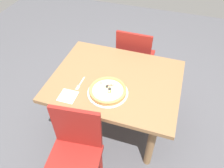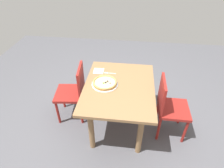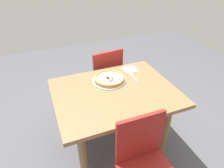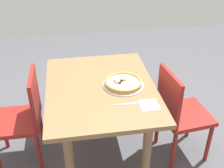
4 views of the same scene
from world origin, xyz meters
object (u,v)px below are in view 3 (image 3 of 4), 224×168
fork (133,77)px  napkin (130,69)px  pizza (109,78)px  plate (109,80)px  chair_near (145,166)px  chair_far (104,77)px  dining_table (115,100)px

fork → napkin: (0.04, 0.16, -0.00)m
pizza → napkin: 0.33m
pizza → plate: bearing=85.7°
plate → fork: size_ratio=2.04×
fork → napkin: 0.16m
chair_near → chair_far: 1.33m
chair_near → plate: 0.88m
plate → napkin: plate is taller
dining_table → chair_far: 0.68m
dining_table → pizza: size_ratio=3.66×
chair_far → napkin: 0.46m
dining_table → pizza: bearing=86.0°
fork → pizza: bearing=86.6°
plate → fork: (0.26, -0.02, -0.00)m
plate → napkin: (0.30, 0.14, -0.00)m
dining_table → chair_far: chair_far is taller
chair_near → napkin: size_ratio=6.22×
chair_near → pizza: chair_near is taller
fork → napkin: fork is taller
plate → napkin: size_ratio=2.41×
plate → pizza: bearing=-94.3°
dining_table → chair_near: bearing=-92.3°
plate → napkin: 0.33m
dining_table → plate: 0.22m
dining_table → napkin: size_ratio=8.09×
fork → dining_table: bearing=121.8°
plate → fork: plate is taller
dining_table → plate: size_ratio=3.35×
dining_table → chair_far: (0.13, 0.66, -0.13)m
chair_near → pizza: 0.89m
pizza → dining_table: bearing=-94.0°
chair_near → napkin: 1.07m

